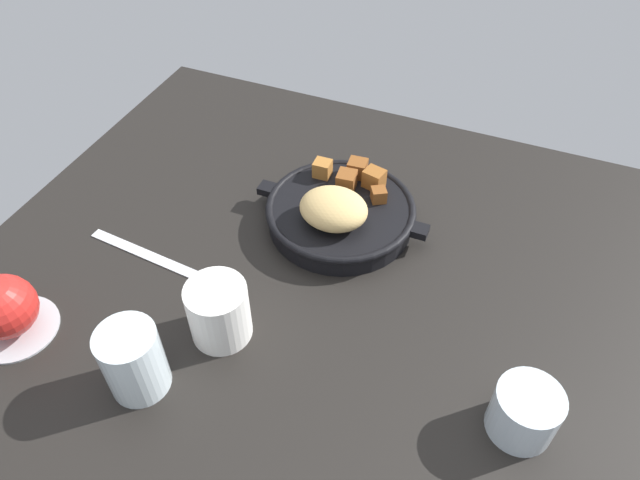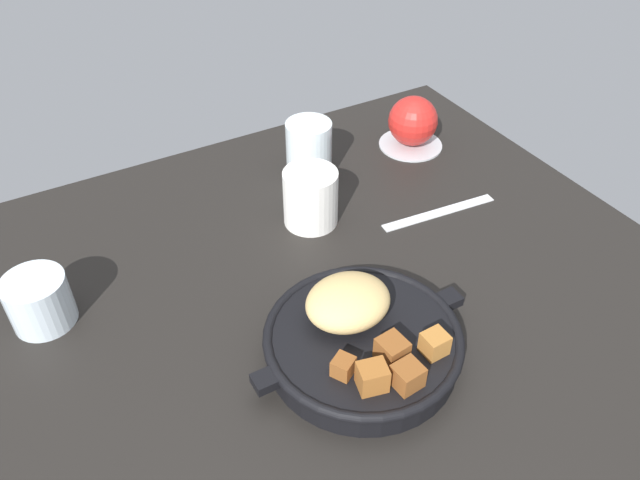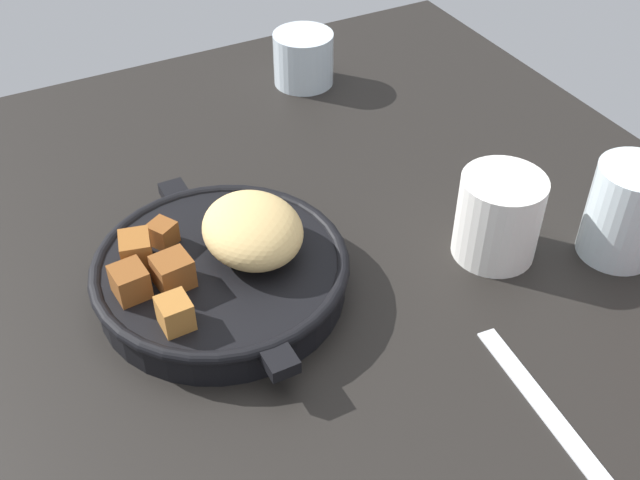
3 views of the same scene
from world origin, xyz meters
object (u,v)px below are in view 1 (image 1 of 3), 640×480
(ceramic_mug_white, at_px, (219,312))
(cast_iron_skillet, at_px, (340,211))
(water_glass_short, at_px, (525,412))
(water_glass_tall, at_px, (133,361))
(red_apple, at_px, (3,307))
(butter_knife, at_px, (143,253))

(ceramic_mug_white, bearing_deg, cast_iron_skillet, -105.64)
(water_glass_short, distance_m, water_glass_tall, 0.44)
(red_apple, distance_m, butter_knife, 0.20)
(cast_iron_skillet, bearing_deg, ceramic_mug_white, 74.36)
(water_glass_tall, bearing_deg, water_glass_short, -164.93)
(ceramic_mug_white, bearing_deg, water_glass_short, -178.08)
(cast_iron_skillet, distance_m, red_apple, 0.47)
(water_glass_short, height_order, water_glass_tall, water_glass_tall)
(butter_knife, xyz_separation_m, water_glass_short, (-0.55, 0.06, 0.03))
(ceramic_mug_white, xyz_separation_m, water_glass_tall, (0.05, 0.10, 0.01))
(water_glass_short, xyz_separation_m, ceramic_mug_white, (0.37, 0.01, 0.01))
(butter_knife, height_order, water_glass_tall, water_glass_tall)
(ceramic_mug_white, bearing_deg, water_glass_tall, 62.52)
(red_apple, bearing_deg, cast_iron_skillet, -132.76)
(butter_knife, relative_size, water_glass_tall, 1.95)
(water_glass_tall, bearing_deg, butter_knife, -56.10)
(water_glass_short, bearing_deg, red_apple, 10.13)
(cast_iron_skillet, xyz_separation_m, red_apple, (0.32, 0.34, 0.02))
(butter_knife, distance_m, ceramic_mug_white, 0.19)
(water_glass_short, bearing_deg, water_glass_tall, 15.07)
(cast_iron_skillet, height_order, water_glass_short, cast_iron_skillet)
(water_glass_short, height_order, ceramic_mug_white, ceramic_mug_white)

